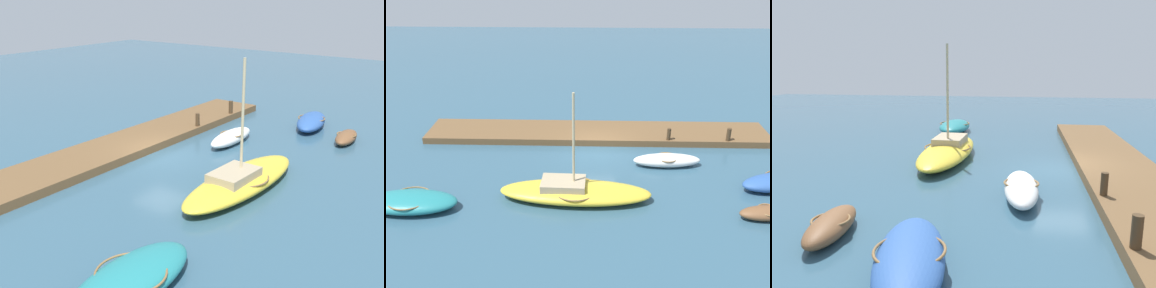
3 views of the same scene
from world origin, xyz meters
TOP-DOWN VIEW (x-y plane):
  - ground_plane at (0.00, 0.00)m, footprint 84.00×84.00m
  - dock_platform at (0.00, -2.36)m, footprint 22.64×3.35m
  - sailboat_yellow at (1.24, 5.53)m, footprint 7.77×2.54m
  - dinghy_brown at (-8.00, 6.95)m, footprint 2.84×1.23m
  - rowboat_white at (-4.02, 1.78)m, footprint 3.94×1.35m
  - motorboat_teal at (9.24, 6.66)m, footprint 4.67×2.14m
  - mooring_post_west at (-8.31, -0.94)m, footprint 0.27×0.27m
  - mooring_post_mid_west at (-4.54, -0.94)m, footprint 0.24×0.24m

SIDE VIEW (x-z plane):
  - ground_plane at x=0.00m, z-range 0.00..0.00m
  - dock_platform at x=0.00m, z-range 0.00..0.43m
  - dinghy_brown at x=-8.00m, z-range 0.01..0.63m
  - rowboat_white at x=-4.02m, z-range 0.01..0.72m
  - motorboat_teal at x=9.24m, z-range 0.01..0.82m
  - sailboat_yellow at x=1.24m, z-range -2.39..3.32m
  - mooring_post_mid_west at x=-4.54m, z-range 0.43..1.20m
  - mooring_post_west at x=-8.31m, z-range 0.43..1.26m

